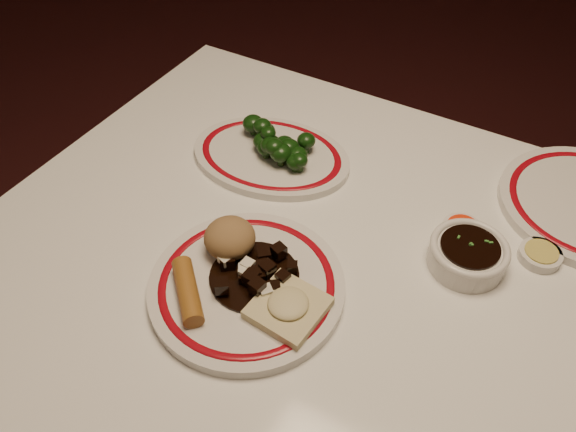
{
  "coord_description": "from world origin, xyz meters",
  "views": [
    {
      "loc": [
        0.17,
        -0.51,
        1.41
      ],
      "look_at": [
        -0.13,
        0.01,
        0.8
      ],
      "focal_mm": 35.0,
      "sensor_mm": 36.0,
      "label": 1
    }
  ],
  "objects_px": {
    "fried_wonton": "(288,306)",
    "soy_bowl": "(467,255)",
    "broccoli_plate": "(271,156)",
    "dining_table": "(351,310)",
    "main_plate": "(247,286)",
    "broccoli_pile": "(278,144)",
    "spring_roll": "(188,291)",
    "stirfry_heap": "(255,274)",
    "rice_mound": "(230,238)"
  },
  "relations": [
    {
      "from": "fried_wonton",
      "to": "soy_bowl",
      "type": "distance_m",
      "value": 0.29
    },
    {
      "from": "broccoli_plate",
      "to": "dining_table",
      "type": "bearing_deg",
      "value": -33.71
    },
    {
      "from": "dining_table",
      "to": "main_plate",
      "type": "bearing_deg",
      "value": -139.77
    },
    {
      "from": "main_plate",
      "to": "dining_table",
      "type": "bearing_deg",
      "value": 40.23
    },
    {
      "from": "broccoli_pile",
      "to": "broccoli_plate",
      "type": "bearing_deg",
      "value": -167.52
    },
    {
      "from": "soy_bowl",
      "to": "main_plate",
      "type": "bearing_deg",
      "value": -141.43
    },
    {
      "from": "soy_bowl",
      "to": "spring_roll",
      "type": "bearing_deg",
      "value": -139.68
    },
    {
      "from": "fried_wonton",
      "to": "broccoli_plate",
      "type": "relative_size",
      "value": 0.31
    },
    {
      "from": "spring_roll",
      "to": "main_plate",
      "type": "bearing_deg",
      "value": 1.02
    },
    {
      "from": "spring_roll",
      "to": "broccoli_pile",
      "type": "xyz_separation_m",
      "value": [
        -0.05,
        0.34,
        0.01
      ]
    },
    {
      "from": "main_plate",
      "to": "stirfry_heap",
      "type": "relative_size",
      "value": 2.64
    },
    {
      "from": "stirfry_heap",
      "to": "broccoli_plate",
      "type": "bearing_deg",
      "value": 116.67
    },
    {
      "from": "spring_roll",
      "to": "broccoli_pile",
      "type": "relative_size",
      "value": 0.67
    },
    {
      "from": "main_plate",
      "to": "broccoli_pile",
      "type": "relative_size",
      "value": 2.17
    },
    {
      "from": "main_plate",
      "to": "broccoli_plate",
      "type": "distance_m",
      "value": 0.3
    },
    {
      "from": "main_plate",
      "to": "broccoli_plate",
      "type": "relative_size",
      "value": 1.09
    },
    {
      "from": "stirfry_heap",
      "to": "broccoli_plate",
      "type": "height_order",
      "value": "stirfry_heap"
    },
    {
      "from": "rice_mound",
      "to": "stirfry_heap",
      "type": "relative_size",
      "value": 0.59
    },
    {
      "from": "fried_wonton",
      "to": "broccoli_pile",
      "type": "bearing_deg",
      "value": 122.98
    },
    {
      "from": "stirfry_heap",
      "to": "broccoli_plate",
      "type": "distance_m",
      "value": 0.29
    },
    {
      "from": "stirfry_heap",
      "to": "soy_bowl",
      "type": "relative_size",
      "value": 1.14
    },
    {
      "from": "dining_table",
      "to": "fried_wonton",
      "type": "bearing_deg",
      "value": -112.67
    },
    {
      "from": "broccoli_plate",
      "to": "spring_roll",
      "type": "bearing_deg",
      "value": -78.75
    },
    {
      "from": "fried_wonton",
      "to": "broccoli_pile",
      "type": "relative_size",
      "value": 0.63
    },
    {
      "from": "broccoli_pile",
      "to": "soy_bowl",
      "type": "relative_size",
      "value": 1.39
    },
    {
      "from": "soy_bowl",
      "to": "broccoli_plate",
      "type": "bearing_deg",
      "value": 170.5
    },
    {
      "from": "main_plate",
      "to": "rice_mound",
      "type": "distance_m",
      "value": 0.08
    },
    {
      "from": "rice_mound",
      "to": "broccoli_pile",
      "type": "distance_m",
      "value": 0.24
    },
    {
      "from": "broccoli_pile",
      "to": "soy_bowl",
      "type": "distance_m",
      "value": 0.38
    },
    {
      "from": "main_plate",
      "to": "soy_bowl",
      "type": "height_order",
      "value": "soy_bowl"
    },
    {
      "from": "dining_table",
      "to": "broccoli_plate",
      "type": "xyz_separation_m",
      "value": [
        -0.25,
        0.17,
        0.1
      ]
    },
    {
      "from": "rice_mound",
      "to": "fried_wonton",
      "type": "bearing_deg",
      "value": -21.97
    },
    {
      "from": "soy_bowl",
      "to": "fried_wonton",
      "type": "bearing_deg",
      "value": -130.02
    },
    {
      "from": "main_plate",
      "to": "fried_wonton",
      "type": "xyz_separation_m",
      "value": [
        0.08,
        -0.01,
        0.02
      ]
    },
    {
      "from": "broccoli_plate",
      "to": "soy_bowl",
      "type": "height_order",
      "value": "soy_bowl"
    },
    {
      "from": "fried_wonton",
      "to": "soy_bowl",
      "type": "bearing_deg",
      "value": 49.98
    },
    {
      "from": "stirfry_heap",
      "to": "fried_wonton",
      "type": "bearing_deg",
      "value": -19.98
    },
    {
      "from": "main_plate",
      "to": "broccoli_plate",
      "type": "xyz_separation_m",
      "value": [
        -0.12,
        0.27,
        -0.0
      ]
    },
    {
      "from": "main_plate",
      "to": "fried_wonton",
      "type": "relative_size",
      "value": 3.46
    },
    {
      "from": "fried_wonton",
      "to": "stirfry_heap",
      "type": "bearing_deg",
      "value": 160.02
    },
    {
      "from": "broccoli_plate",
      "to": "rice_mound",
      "type": "bearing_deg",
      "value": -73.37
    },
    {
      "from": "soy_bowl",
      "to": "broccoli_pile",
      "type": "bearing_deg",
      "value": 169.72
    },
    {
      "from": "main_plate",
      "to": "broccoli_pile",
      "type": "bearing_deg",
      "value": 111.8
    },
    {
      "from": "main_plate",
      "to": "broccoli_pile",
      "type": "xyz_separation_m",
      "value": [
        -0.11,
        0.28,
        0.03
      ]
    },
    {
      "from": "dining_table",
      "to": "fried_wonton",
      "type": "xyz_separation_m",
      "value": [
        -0.05,
        -0.12,
        0.12
      ]
    },
    {
      "from": "dining_table",
      "to": "broccoli_pile",
      "type": "bearing_deg",
      "value": 144.34
    },
    {
      "from": "stirfry_heap",
      "to": "rice_mound",
      "type": "bearing_deg",
      "value": 155.8
    },
    {
      "from": "spring_roll",
      "to": "broccoli_plate",
      "type": "xyz_separation_m",
      "value": [
        -0.07,
        0.33,
        -0.02
      ]
    },
    {
      "from": "broccoli_pile",
      "to": "stirfry_heap",
      "type": "bearing_deg",
      "value": -65.99
    },
    {
      "from": "fried_wonton",
      "to": "broccoli_plate",
      "type": "distance_m",
      "value": 0.35
    }
  ]
}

